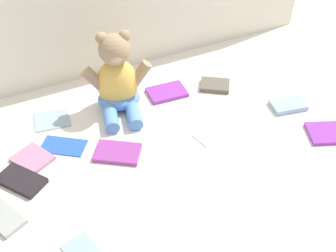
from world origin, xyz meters
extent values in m
plane|color=silver|center=(0.00, 0.00, 0.00)|extent=(3.20, 3.20, 0.00)
ellipsoid|color=#E5B24C|center=(-0.07, 0.17, 0.09)|extent=(0.16, 0.13, 0.18)
ellipsoid|color=#598CD1|center=(-0.07, 0.17, 0.03)|extent=(0.16, 0.14, 0.06)
sphere|color=#9E7F5B|center=(-0.07, 0.17, 0.22)|extent=(0.12, 0.12, 0.10)
ellipsoid|color=tan|center=(-0.08, 0.13, 0.21)|extent=(0.05, 0.04, 0.03)
sphere|color=#9E7F5B|center=(-0.10, 0.19, 0.26)|extent=(0.05, 0.05, 0.04)
sphere|color=#9E7F5B|center=(-0.04, 0.17, 0.26)|extent=(0.05, 0.05, 0.04)
cylinder|color=#9E7F5B|center=(-0.14, 0.19, 0.12)|extent=(0.09, 0.06, 0.09)
cylinder|color=#9E7F5B|center=(0.00, 0.15, 0.12)|extent=(0.09, 0.06, 0.09)
cylinder|color=#598CD1|center=(-0.13, 0.09, 0.02)|extent=(0.07, 0.11, 0.05)
cylinder|color=#598CD1|center=(-0.06, 0.07, 0.02)|extent=(0.07, 0.11, 0.05)
cube|color=brown|center=(0.27, 0.12, 0.01)|extent=(0.13, 0.12, 0.02)
cube|color=#959890|center=(-0.51, -0.14, 0.01)|extent=(0.11, 0.13, 0.01)
cube|color=black|center=(-0.44, -0.03, 0.01)|extent=(0.14, 0.15, 0.02)
cube|color=purple|center=(0.46, -0.25, 0.01)|extent=(0.16, 0.14, 0.01)
cube|color=#8A9FAC|center=(-0.30, 0.19, 0.00)|extent=(0.12, 0.11, 0.01)
cube|color=#8EA6D5|center=(0.43, -0.09, 0.01)|extent=(0.13, 0.09, 0.02)
cube|color=white|center=(0.13, -0.09, 0.00)|extent=(0.12, 0.09, 0.01)
cube|color=purple|center=(0.10, 0.16, 0.01)|extent=(0.14, 0.10, 0.01)
cube|color=#2652B2|center=(-0.30, 0.06, 0.00)|extent=(0.15, 0.14, 0.01)
cube|color=#90398C|center=(-0.16, -0.05, 0.01)|extent=(0.16, 0.15, 0.01)
cube|color=#A76F91|center=(-0.40, 0.04, 0.01)|extent=(0.13, 0.13, 0.01)
camera|label=1|loc=(-0.42, -0.92, 0.90)|focal=45.64mm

